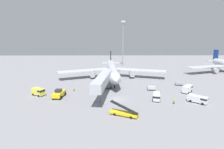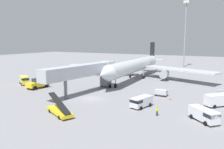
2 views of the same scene
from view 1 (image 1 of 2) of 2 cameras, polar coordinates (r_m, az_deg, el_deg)
The scene contains 15 objects.
ground_plane at distance 52.35m, azimuth 1.85°, elevation -8.30°, with size 300.00×300.00×0.00m, color gray.
airplane_at_gate at distance 78.90m, azimuth 0.13°, elevation 1.73°, with size 50.90×48.38×11.78m.
jet_bridge at distance 54.75m, azimuth -2.87°, elevation -1.72°, with size 5.99×22.82×6.94m.
pushback_tug at distance 56.28m, azimuth -17.31°, elevation -6.07°, with size 3.23×5.94×2.68m.
belt_loader_truck at distance 41.63m, azimuth 4.02°, elevation -12.55°, with size 7.01×4.68×3.24m.
service_van_mid_left at distance 64.19m, azimuth 23.97°, elevation -4.32°, with size 4.80×4.93×2.35m.
service_van_mid_right at distance 60.37m, azimuth -23.39°, elevation -5.23°, with size 4.84×3.95×2.36m.
service_van_near_left at distance 53.00m, azimuth 14.70°, elevation -7.12°, with size 3.16×5.05×1.99m.
service_van_far_left at distance 54.97m, azimuth 26.86°, elevation -7.31°, with size 5.03×4.88×2.04m.
baggage_cart_rear_left at distance 72.68m, azimuth 21.48°, elevation -2.81°, with size 2.89×1.72×1.37m.
baggage_cart_mid_center at distance 62.86m, azimuth 13.04°, elevation -4.43°, with size 2.81×1.60×1.43m.
ground_crew_worker_foreground at distance 51.43m, azimuth 20.05°, elevation -8.28°, with size 0.45×0.45×1.77m.
ground_crew_worker_midground at distance 61.61m, azimuth -12.61°, elevation -4.67°, with size 0.35×0.35×1.63m.
safety_cone_alpha at distance 61.66m, azimuth 15.90°, elevation -5.39°, with size 0.37×0.37×0.56m.
apron_light_mast at distance 118.10m, azimuth 3.70°, elevation 12.77°, with size 2.40×2.40×30.18m.
Camera 1 is at (-2.15, -49.22, 17.71)m, focal length 27.34 mm.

